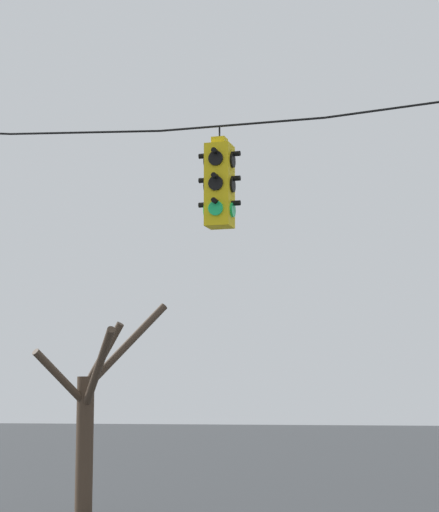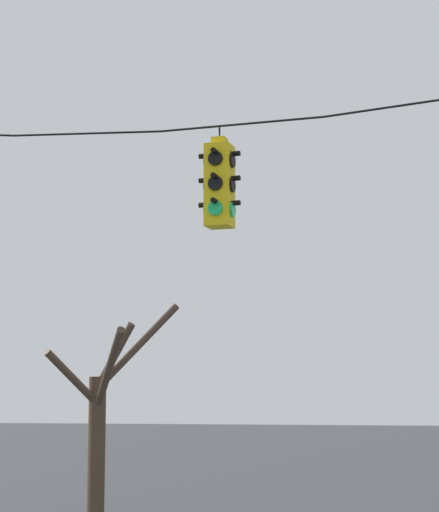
% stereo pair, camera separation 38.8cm
% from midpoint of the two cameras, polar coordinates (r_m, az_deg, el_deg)
% --- Properties ---
extents(span_wire, '(16.13, 0.03, 0.83)m').
position_cam_midpoint_polar(span_wire, '(13.67, 0.38, 8.61)').
color(span_wire, black).
extents(traffic_light_near_right_pole, '(0.58, 0.58, 1.38)m').
position_cam_midpoint_polar(traffic_light_near_right_pole, '(13.47, -0.83, 4.11)').
color(traffic_light_near_right_pole, yellow).
extents(bare_tree, '(2.21, 2.96, 4.53)m').
position_cam_midpoint_polar(bare_tree, '(21.49, -7.91, -8.96)').
color(bare_tree, '#423326').
rests_on(bare_tree, ground_plane).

